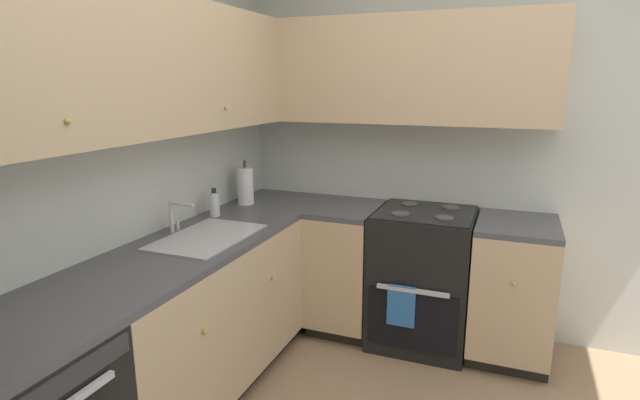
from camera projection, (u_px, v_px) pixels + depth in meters
name	position (u px, v px, depth m)	size (l,w,h in m)	color
wall_back	(65.00, 167.00, 2.23)	(3.66, 0.05, 2.66)	silver
wall_right	(488.00, 140.00, 3.26)	(0.05, 3.43, 2.66)	silver
lower_cabinets_back	(193.00, 324.00, 2.70)	(1.53, 0.62, 0.85)	tan
countertop_back	(189.00, 247.00, 2.59)	(2.73, 0.60, 0.04)	#4C4C51
lower_cabinets_right	(429.00, 281.00, 3.27)	(0.62, 1.53, 0.85)	tan
countertop_right	(432.00, 217.00, 3.17)	(0.60, 1.53, 0.03)	#4C4C51
oven_range	(423.00, 276.00, 3.30)	(0.68, 0.62, 1.03)	black
upper_cabinets_back	(130.00, 65.00, 2.29)	(2.41, 0.34, 0.67)	tan
upper_cabinets_right	(389.00, 70.00, 3.21)	(0.32, 2.08, 0.67)	tan
sink	(208.00, 244.00, 2.70)	(0.63, 0.40, 0.10)	#B7B7BC
faucet	(175.00, 214.00, 2.75)	(0.07, 0.16, 0.18)	silver
soap_bottle	(214.00, 204.00, 3.11)	(0.06, 0.06, 0.18)	silver
paper_towel_roll	(245.00, 186.00, 3.41)	(0.11, 0.11, 0.31)	white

